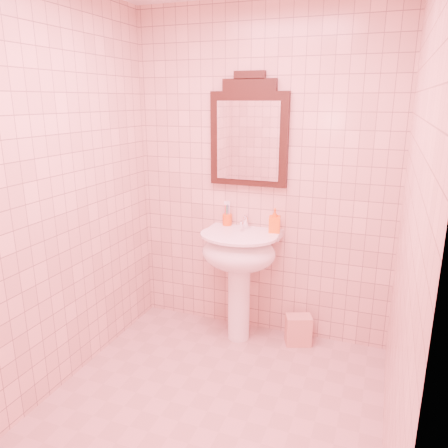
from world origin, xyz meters
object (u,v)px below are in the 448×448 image
at_px(mirror, 249,134).
at_px(toothbrush_cup, 227,219).
at_px(soap_dispenser, 275,221).
at_px(pedestal_sink, 239,259).
at_px(towel, 298,330).

xyz_separation_m(mirror, toothbrush_cup, (-0.16, -0.02, -0.66)).
distance_m(mirror, soap_dispenser, 0.66).
relative_size(mirror, soap_dispenser, 4.53).
xyz_separation_m(pedestal_sink, toothbrush_cup, (-0.16, 0.18, 0.25)).
bearing_deg(pedestal_sink, soap_dispenser, 29.45).
bearing_deg(toothbrush_cup, soap_dispenser, -7.52).
relative_size(mirror, toothbrush_cup, 4.88).
bearing_deg(pedestal_sink, mirror, 90.00).
bearing_deg(towel, soap_dispenser, 167.61).
bearing_deg(soap_dispenser, mirror, 151.98).
xyz_separation_m(pedestal_sink, mirror, (0.00, 0.20, 0.91)).
bearing_deg(mirror, towel, -14.61).
xyz_separation_m(mirror, soap_dispenser, (0.23, -0.07, -0.62)).
relative_size(toothbrush_cup, towel, 0.73).
height_order(mirror, toothbrush_cup, mirror).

